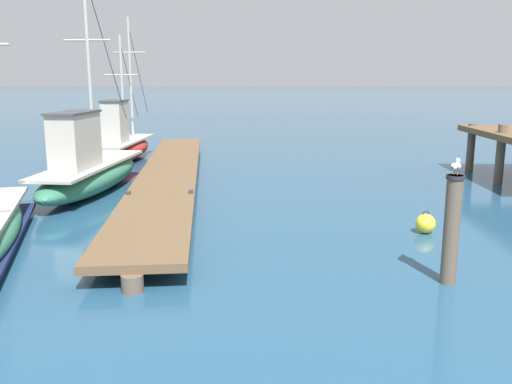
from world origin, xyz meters
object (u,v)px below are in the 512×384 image
object	(u,v)px
fishing_boat_1	(122,145)
mooring_buoy	(425,223)
fishing_boat_2	(88,169)
mooring_piling	(452,228)
perched_seagull	(456,166)

from	to	relation	value
fishing_boat_1	mooring_buoy	size ratio (longest dim) A/B	13.84
fishing_boat_1	mooring_buoy	distance (m)	14.01
mooring_buoy	fishing_boat_2	bearing A→B (deg)	152.82
fishing_boat_2	fishing_boat_1	bearing A→B (deg)	93.47
mooring_piling	perched_seagull	size ratio (longest dim) A/B	5.31
fishing_boat_1	perched_seagull	size ratio (longest dim) A/B	20.32
mooring_piling	fishing_boat_1	bearing A→B (deg)	121.63
perched_seagull	mooring_buoy	distance (m)	3.53
perched_seagull	fishing_boat_1	bearing A→B (deg)	121.61
mooring_buoy	mooring_piling	bearing A→B (deg)	-101.22
fishing_boat_2	mooring_buoy	xyz separation A→B (m)	(8.65, -4.44, -0.51)
fishing_boat_1	perched_seagull	xyz separation A→B (m)	(8.43, -13.70, 1.31)
fishing_boat_2	mooring_piling	xyz separation A→B (m)	(8.06, -7.43, 0.23)
fishing_boat_2	mooring_buoy	world-z (taller)	fishing_boat_2
fishing_boat_2	mooring_buoy	bearing A→B (deg)	-27.18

